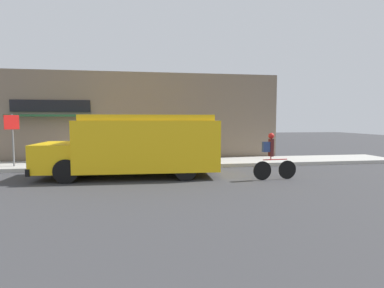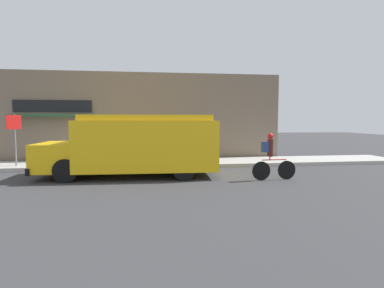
{
  "view_description": "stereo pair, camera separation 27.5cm",
  "coord_description": "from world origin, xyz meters",
  "views": [
    {
      "loc": [
        1.5,
        -12.95,
        2.14
      ],
      "look_at": [
        3.51,
        -0.2,
        1.1
      ],
      "focal_mm": 28.0,
      "sensor_mm": 36.0,
      "label": 1
    },
    {
      "loc": [
        1.77,
        -12.99,
        2.14
      ],
      "look_at": [
        3.51,
        -0.2,
        1.1
      ],
      "focal_mm": 28.0,
      "sensor_mm": 36.0,
      "label": 2
    }
  ],
  "objects": [
    {
      "name": "cyclist",
      "position": [
        5.99,
        -2.91,
        0.81
      ],
      "size": [
        1.65,
        0.21,
        1.68
      ],
      "rotation": [
        0.0,
        0.0,
        0.06
      ],
      "color": "black",
      "rests_on": "ground_plane"
    },
    {
      "name": "school_bus",
      "position": [
        1.24,
        -1.49,
        1.21
      ],
      "size": [
        6.65,
        2.96,
        2.32
      ],
      "rotation": [
        0.0,
        0.0,
        -0.04
      ],
      "color": "yellow",
      "rests_on": "ground_plane"
    },
    {
      "name": "stop_sign_post",
      "position": [
        -4.04,
        0.71,
        1.66
      ],
      "size": [
        0.45,
        0.45,
        2.23
      ],
      "color": "slate",
      "rests_on": "sidewalk"
    },
    {
      "name": "storefront",
      "position": [
        -0.07,
        2.59,
        2.28
      ],
      "size": [
        17.17,
        0.74,
        4.55
      ],
      "color": "#756656",
      "rests_on": "ground_plane"
    },
    {
      "name": "trash_bin",
      "position": [
        2.52,
        1.41,
        0.61
      ],
      "size": [
        0.47,
        0.47,
        0.89
      ],
      "color": "#2D5138",
      "rests_on": "sidewalk"
    },
    {
      "name": "sidewalk",
      "position": [
        0.0,
        1.18,
        0.08
      ],
      "size": [
        28.0,
        2.37,
        0.17
      ],
      "color": "#ADAAA3",
      "rests_on": "ground_plane"
    },
    {
      "name": "ground_plane",
      "position": [
        0.0,
        0.0,
        0.0
      ],
      "size": [
        70.0,
        70.0,
        0.0
      ],
      "primitive_type": "plane",
      "color": "#38383A"
    }
  ]
}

